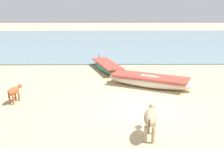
{
  "coord_description": "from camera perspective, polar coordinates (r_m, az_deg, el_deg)",
  "views": [
    {
      "loc": [
        -1.16,
        -10.05,
        4.24
      ],
      "look_at": [
        -1.01,
        2.91,
        0.6
      ],
      "focal_mm": 43.03,
      "sensor_mm": 36.0,
      "label": 1
    }
  ],
  "objects": [
    {
      "name": "calf_near_rust",
      "position": [
        12.09,
        -20.07,
        -3.37
      ],
      "size": [
        0.47,
        1.04,
        0.68
      ],
      "rotation": [
        0.0,
        0.0,
        1.34
      ],
      "color": "#9E4C28",
      "rests_on": "ground"
    },
    {
      "name": "fishing_boat_1",
      "position": [
        13.55,
        7.94,
        -1.32
      ],
      "size": [
        4.45,
        2.89,
        0.78
      ],
      "rotation": [
        0.0,
        0.0,
        2.71
      ],
      "color": "beige",
      "rests_on": "ground"
    },
    {
      "name": "ground",
      "position": [
        10.97,
        5.5,
        -7.13
      ],
      "size": [
        80.0,
        80.0,
        0.0
      ],
      "primitive_type": "plane",
      "color": "tan"
    },
    {
      "name": "cow_adult_dun",
      "position": [
        8.58,
        8.21,
        -8.99
      ],
      "size": [
        0.64,
        1.44,
        0.95
      ],
      "rotation": [
        0.0,
        0.0,
        1.35
      ],
      "color": "tan",
      "rests_on": "ground"
    },
    {
      "name": "sea_water",
      "position": [
        27.71,
        1.77,
        6.97
      ],
      "size": [
        60.0,
        20.0,
        0.08
      ],
      "primitive_type": "cube",
      "color": "slate",
      "rests_on": "ground"
    },
    {
      "name": "fishing_boat_0",
      "position": [
        16.47,
        -1.05,
        1.73
      ],
      "size": [
        2.17,
        3.91,
        0.69
      ],
      "rotation": [
        0.0,
        0.0,
        1.9
      ],
      "color": "#338C66",
      "rests_on": "ground"
    }
  ]
}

